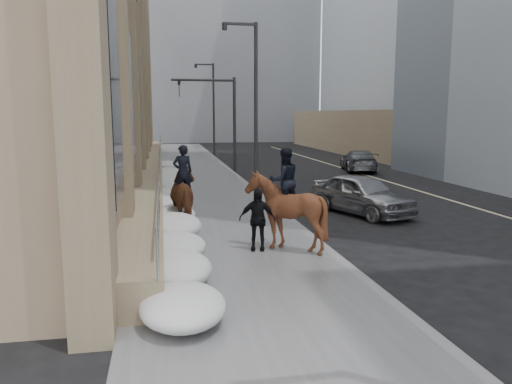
{
  "coord_description": "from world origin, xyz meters",
  "views": [
    {
      "loc": [
        -1.67,
        -10.27,
        3.69
      ],
      "look_at": [
        0.68,
        2.19,
        1.7
      ],
      "focal_mm": 35.0,
      "sensor_mm": 36.0,
      "label": 1
    }
  ],
  "objects_px": {
    "pedestrian": "(257,220)",
    "mounted_horse_right": "(285,207)",
    "car_silver": "(362,194)",
    "car_grey": "(359,161)",
    "mounted_horse_left": "(187,195)"
  },
  "relations": [
    {
      "from": "mounted_horse_right",
      "to": "car_silver",
      "type": "relative_size",
      "value": 0.61
    },
    {
      "from": "car_grey",
      "to": "mounted_horse_left",
      "type": "bearing_deg",
      "value": 64.57
    },
    {
      "from": "car_silver",
      "to": "car_grey",
      "type": "relative_size",
      "value": 0.93
    },
    {
      "from": "car_grey",
      "to": "mounted_horse_right",
      "type": "bearing_deg",
      "value": 75.54
    },
    {
      "from": "mounted_horse_left",
      "to": "car_silver",
      "type": "relative_size",
      "value": 0.59
    },
    {
      "from": "pedestrian",
      "to": "car_silver",
      "type": "bearing_deg",
      "value": 56.59
    },
    {
      "from": "mounted_horse_left",
      "to": "pedestrian",
      "type": "height_order",
      "value": "mounted_horse_left"
    },
    {
      "from": "pedestrian",
      "to": "car_grey",
      "type": "bearing_deg",
      "value": 73.58
    },
    {
      "from": "mounted_horse_left",
      "to": "car_grey",
      "type": "relative_size",
      "value": 0.55
    },
    {
      "from": "mounted_horse_left",
      "to": "car_silver",
      "type": "xyz_separation_m",
      "value": [
        6.48,
        1.47,
        -0.39
      ]
    },
    {
      "from": "mounted_horse_right",
      "to": "pedestrian",
      "type": "xyz_separation_m",
      "value": [
        -0.74,
        0.05,
        -0.32
      ]
    },
    {
      "from": "mounted_horse_right",
      "to": "car_silver",
      "type": "bearing_deg",
      "value": -140.54
    },
    {
      "from": "pedestrian",
      "to": "car_grey",
      "type": "distance_m",
      "value": 20.5
    },
    {
      "from": "pedestrian",
      "to": "mounted_horse_right",
      "type": "bearing_deg",
      "value": 8.88
    },
    {
      "from": "pedestrian",
      "to": "car_silver",
      "type": "distance_m",
      "value": 6.64
    }
  ]
}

